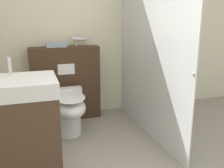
{
  "coord_description": "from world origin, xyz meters",
  "views": [
    {
      "loc": [
        -0.79,
        -1.2,
        1.37
      ],
      "look_at": [
        0.04,
        1.39,
        0.66
      ],
      "focal_mm": 40.0,
      "sensor_mm": 36.0,
      "label": 1
    }
  ],
  "objects": [
    {
      "name": "wall_back",
      "position": [
        0.0,
        2.34,
        1.25
      ],
      "size": [
        8.0,
        0.06,
        2.5
      ],
      "color": "beige",
      "rests_on": "ground_plane"
    },
    {
      "name": "partition_panel",
      "position": [
        -0.37,
        2.16,
        0.51
      ],
      "size": [
        0.92,
        0.23,
        1.01
      ],
      "color": "#3D2819",
      "rests_on": "ground_plane"
    },
    {
      "name": "shower_glass",
      "position": [
        0.51,
        1.41,
        0.95
      ],
      "size": [
        0.04,
        1.79,
        1.9
      ],
      "color": "silver",
      "rests_on": "ground_plane"
    },
    {
      "name": "toilet",
      "position": [
        -0.42,
        1.59,
        0.33
      ],
      "size": [
        0.39,
        0.63,
        0.53
      ],
      "color": "white",
      "rests_on": "ground_plane"
    },
    {
      "name": "sink_vanity",
      "position": [
        -0.96,
        0.65,
        0.48
      ],
      "size": [
        0.65,
        0.48,
        1.1
      ],
      "color": "#473323",
      "rests_on": "ground_plane"
    },
    {
      "name": "hair_drier",
      "position": [
        -0.16,
        2.19,
        1.1
      ],
      "size": [
        0.21,
        0.06,
        0.12
      ],
      "color": "#B7B7BC",
      "rests_on": "partition_panel"
    },
    {
      "name": "folded_towel",
      "position": [
        -0.47,
        2.14,
        1.04
      ],
      "size": [
        0.26,
        0.16,
        0.06
      ],
      "color": "#8C9EAD",
      "rests_on": "partition_panel"
    }
  ]
}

